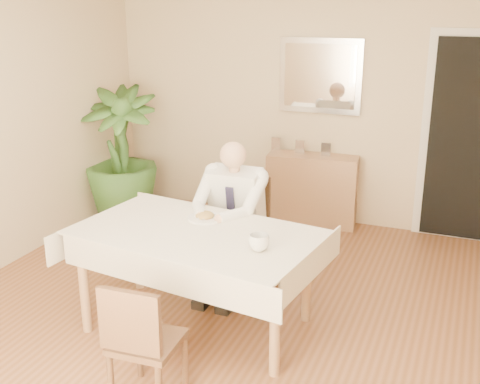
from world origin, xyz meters
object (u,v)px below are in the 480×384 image
at_px(chair_far, 242,223).
at_px(coffee_mug, 259,242).
at_px(seated_man, 229,212).
at_px(potted_palm, 120,154).
at_px(dining_table, 196,242).
at_px(chair_near, 140,339).
at_px(sideboard, 312,190).

height_order(chair_far, coffee_mug, chair_far).
xyz_separation_m(seated_man, potted_palm, (-1.77, 1.20, 0.02)).
height_order(dining_table, chair_far, chair_far).
bearing_deg(seated_man, chair_near, -86.73).
xyz_separation_m(chair_near, coffee_mug, (0.44, 0.80, 0.36)).
xyz_separation_m(dining_table, sideboard, (0.21, 2.35, -0.29)).
height_order(chair_near, potted_palm, potted_palm).
bearing_deg(chair_near, seated_man, 90.40).
bearing_deg(coffee_mug, dining_table, 164.80).
height_order(chair_near, seated_man, seated_man).
bearing_deg(chair_near, dining_table, 92.46).
distance_m(dining_table, chair_near, 0.97).
distance_m(dining_table, coffee_mug, 0.56).
relative_size(chair_far, seated_man, 0.72).
bearing_deg(chair_far, sideboard, 83.61).
relative_size(coffee_mug, potted_palm, 0.10).
distance_m(sideboard, potted_palm, 2.09).
relative_size(dining_table, sideboard, 1.97).
bearing_deg(seated_man, dining_table, -90.00).
distance_m(coffee_mug, sideboard, 2.55).
xyz_separation_m(chair_far, sideboard, (0.21, 1.47, -0.13)).
distance_m(chair_far, chair_near, 1.82).
bearing_deg(chair_near, chair_far, 89.88).
bearing_deg(potted_palm, sideboard, 15.80).
bearing_deg(chair_far, coffee_mug, -61.06).
bearing_deg(potted_palm, coffee_mug, -40.15).
relative_size(sideboard, potted_palm, 0.66).
distance_m(seated_man, potted_palm, 2.14).
xyz_separation_m(sideboard, potted_palm, (-1.98, -0.56, 0.34)).
xyz_separation_m(dining_table, chair_near, (0.09, -0.94, -0.22)).
bearing_deg(potted_palm, dining_table, -45.37).
relative_size(chair_far, potted_palm, 0.63).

